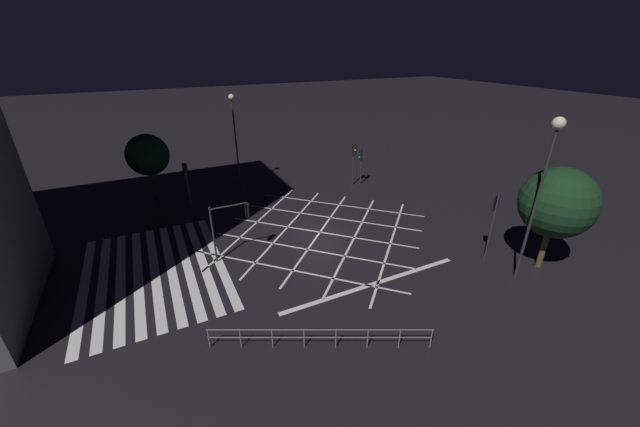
{
  "coord_description": "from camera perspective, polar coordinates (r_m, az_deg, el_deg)",
  "views": [
    {
      "loc": [
        19.98,
        -9.86,
        12.13
      ],
      "look_at": [
        0.0,
        0.0,
        1.47
      ],
      "focal_mm": 20.0,
      "sensor_mm": 36.0,
      "label": 1
    }
  ],
  "objects": [
    {
      "name": "ground_plane",
      "position": [
        25.36,
        0.0,
        -3.0
      ],
      "size": [
        200.0,
        200.0,
        0.0
      ],
      "primitive_type": "plane",
      "color": "black"
    },
    {
      "name": "road_markings",
      "position": [
        23.22,
        -16.65,
        -7.12
      ],
      "size": [
        16.88,
        23.17,
        0.01
      ],
      "color": "silver",
      "rests_on": "ground_plane"
    },
    {
      "name": "traffic_light_median_south",
      "position": [
        21.87,
        -13.76,
        -0.75
      ],
      "size": [
        0.36,
        2.4,
        3.68
      ],
      "rotation": [
        0.0,
        0.0,
        1.57
      ],
      "color": "#2D2D30",
      "rests_on": "ground_plane"
    },
    {
      "name": "traffic_light_sw_main",
      "position": [
        28.69,
        -20.56,
        5.28
      ],
      "size": [
        0.39,
        0.36,
        4.15
      ],
      "color": "#2D2D30",
      "rests_on": "ground_plane"
    },
    {
      "name": "traffic_light_nw_cross",
      "position": [
        33.5,
        6.52,
        8.66
      ],
      "size": [
        0.36,
        0.39,
        3.46
      ],
      "rotation": [
        0.0,
        0.0,
        -1.57
      ],
      "color": "#2D2D30",
      "rests_on": "ground_plane"
    },
    {
      "name": "traffic_light_nw_main",
      "position": [
        33.12,
        5.46,
        9.09
      ],
      "size": [
        0.39,
        0.36,
        3.91
      ],
      "color": "#2D2D30",
      "rests_on": "ground_plane"
    },
    {
      "name": "traffic_light_ne_main",
      "position": [
        23.07,
        25.96,
        -0.19
      ],
      "size": [
        0.39,
        0.36,
        4.36
      ],
      "rotation": [
        0.0,
        0.0,
        3.14
      ],
      "color": "#2D2D30",
      "rests_on": "ground_plane"
    },
    {
      "name": "street_lamp_east",
      "position": [
        32.51,
        -13.58,
        13.78
      ],
      "size": [
        0.51,
        0.51,
        8.34
      ],
      "color": "#2D2D30",
      "rests_on": "ground_plane"
    },
    {
      "name": "street_lamp_west",
      "position": [
        20.88,
        32.63,
        6.91
      ],
      "size": [
        0.61,
        0.61,
        9.06
      ],
      "color": "#2D2D30",
      "rests_on": "ground_plane"
    },
    {
      "name": "street_tree_near",
      "position": [
        33.36,
        -25.87,
        8.42
      ],
      "size": [
        3.45,
        3.45,
        5.46
      ],
      "color": "brown",
      "rests_on": "ground_plane"
    },
    {
      "name": "street_tree_far",
      "position": [
        23.69,
        33.76,
        1.42
      ],
      "size": [
        3.98,
        3.98,
        6.16
      ],
      "color": "brown",
      "rests_on": "ground_plane"
    },
    {
      "name": "pedestrian_railing",
      "position": [
        16.33,
        0.0,
        -18.98
      ],
      "size": [
        4.35,
        8.75,
        1.05
      ],
      "rotation": [
        0.0,
        0.0,
        1.11
      ],
      "color": "gray",
      "rests_on": "ground_plane"
    }
  ]
}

